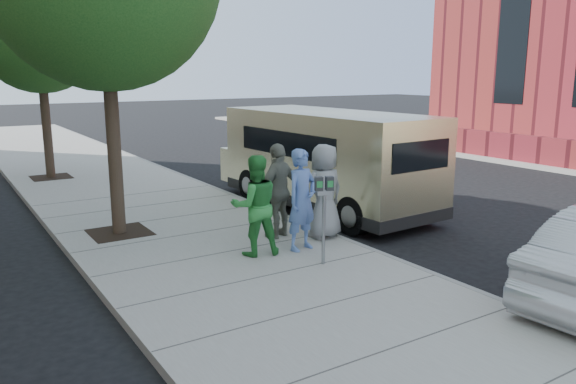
# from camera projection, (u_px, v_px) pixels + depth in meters

# --- Properties ---
(ground) EXTENTS (120.00, 120.00, 0.00)m
(ground) POSITION_uv_depth(u_px,v_px,m) (271.00, 251.00, 11.13)
(ground) COLOR black
(ground) RESTS_ON ground
(sidewalk) EXTENTS (5.00, 60.00, 0.15)m
(sidewalk) POSITION_uv_depth(u_px,v_px,m) (226.00, 256.00, 10.59)
(sidewalk) COLOR gray
(sidewalk) RESTS_ON ground
(curb_face) EXTENTS (0.12, 60.00, 0.16)m
(curb_face) POSITION_uv_depth(u_px,v_px,m) (329.00, 236.00, 11.87)
(curb_face) COLOR gray
(curb_face) RESTS_ON ground
(church_wall) EXTENTS (0.30, 22.00, 1.00)m
(church_wall) POSITION_uv_depth(u_px,v_px,m) (570.00, 154.00, 19.76)
(church_wall) COLOR maroon
(church_wall) RESTS_ON far_sidewalk
(tree_far) EXTENTS (3.92, 3.80, 6.49)m
(tree_far) POSITION_uv_depth(u_px,v_px,m) (39.00, 25.00, 17.16)
(tree_far) COLOR black
(tree_far) RESTS_ON sidewalk
(parking_meter) EXTENTS (0.34, 0.22, 1.57)m
(parking_meter) POSITION_uv_depth(u_px,v_px,m) (324.00, 201.00, 9.69)
(parking_meter) COLOR gray
(parking_meter) RESTS_ON sidewalk
(van) EXTENTS (2.59, 6.86, 2.50)m
(van) POSITION_uv_depth(u_px,v_px,m) (324.00, 158.00, 14.31)
(van) COLOR beige
(van) RESTS_ON ground
(person_officer) EXTENTS (0.79, 0.61, 1.93)m
(person_officer) POSITION_uv_depth(u_px,v_px,m) (302.00, 200.00, 10.55)
(person_officer) COLOR #5979BE
(person_officer) RESTS_ON sidewalk
(person_green_shirt) EXTENTS (1.05, 0.91, 1.86)m
(person_green_shirt) POSITION_uv_depth(u_px,v_px,m) (255.00, 206.00, 10.25)
(person_green_shirt) COLOR green
(person_green_shirt) RESTS_ON sidewalk
(person_gray_shirt) EXTENTS (1.00, 0.70, 1.92)m
(person_gray_shirt) POSITION_uv_depth(u_px,v_px,m) (324.00, 191.00, 11.33)
(person_gray_shirt) COLOR gray
(person_gray_shirt) RESTS_ON sidewalk
(person_striped_polo) EXTENTS (1.22, 0.84, 1.93)m
(person_striped_polo) POSITION_uv_depth(u_px,v_px,m) (279.00, 191.00, 11.39)
(person_striped_polo) COLOR gray
(person_striped_polo) RESTS_ON sidewalk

